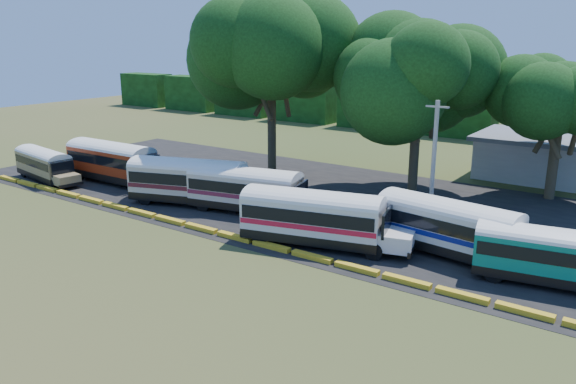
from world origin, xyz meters
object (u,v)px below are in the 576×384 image
Objects in this scene: bus_beige at (45,163)px; bus_cream_west at (191,179)px; tree_west at (271,44)px; bus_red at (113,160)px; bus_white_red at (316,215)px; bus_teal at (558,254)px.

bus_beige is 0.80× the size of bus_cream_west.
bus_cream_west reaches higher than bus_beige.
bus_cream_west is 15.32m from tree_west.
bus_red reaches higher than bus_white_red.
bus_cream_west is at bearing -86.88° from tree_west.
bus_teal is at bearing -18.49° from bus_cream_west.
bus_red is at bearing 169.29° from bus_teal.
tree_west reaches higher than bus_red.
bus_white_red is 13.77m from bus_teal.
bus_cream_west is 0.69× the size of tree_west.
bus_red reaches higher than bus_beige.
bus_cream_west is (10.60, -1.00, -0.04)m from bus_red.
bus_red is (5.72, 3.17, 0.43)m from bus_beige.
tree_west reaches higher than bus_cream_west.
tree_west is at bearing 120.31° from bus_white_red.
bus_red is at bearing -133.52° from tree_west.
bus_beige is 42.81m from bus_teal.
bus_white_red is 21.61m from tree_west.
bus_red is 1.15× the size of bus_teal.
tree_west reaches higher than bus_teal.
bus_red is 0.98× the size of bus_cream_west.
tree_west is at bearing 147.82° from bus_teal.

